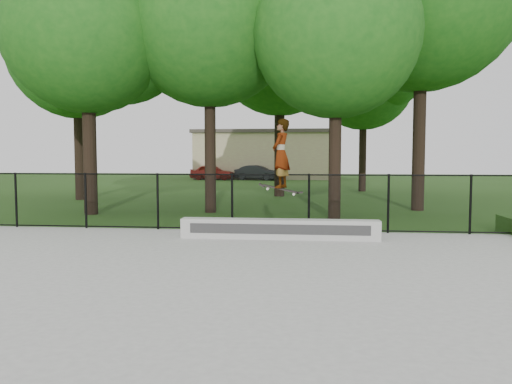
# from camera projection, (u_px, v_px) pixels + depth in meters

# --- Properties ---
(ground) EXTENTS (100.00, 100.00, 0.00)m
(ground) POSITION_uv_depth(u_px,v_px,m) (169.00, 294.00, 7.24)
(ground) COLOR #295217
(ground) RESTS_ON ground
(concrete_slab) EXTENTS (14.00, 12.00, 0.06)m
(concrete_slab) POSITION_uv_depth(u_px,v_px,m) (169.00, 292.00, 7.24)
(concrete_slab) COLOR gray
(concrete_slab) RESTS_ON ground
(grind_ledge) EXTENTS (4.66, 0.40, 0.46)m
(grind_ledge) POSITION_uv_depth(u_px,v_px,m) (279.00, 229.00, 11.74)
(grind_ledge) COLOR #AEAFAA
(grind_ledge) RESTS_ON concrete_slab
(car_a) EXTENTS (3.82, 1.80, 1.27)m
(car_a) POSITION_uv_depth(u_px,v_px,m) (212.00, 172.00, 42.19)
(car_a) COLOR maroon
(car_a) RESTS_ON ground
(car_b) EXTENTS (3.65, 2.26, 1.24)m
(car_b) POSITION_uv_depth(u_px,v_px,m) (257.00, 173.00, 41.74)
(car_b) COLOR black
(car_b) RESTS_ON ground
(car_c) EXTENTS (4.27, 2.63, 1.25)m
(car_c) POSITION_uv_depth(u_px,v_px,m) (260.00, 172.00, 42.48)
(car_c) COLOR #979CAB
(car_c) RESTS_ON ground
(skater_airborne) EXTENTS (0.83, 0.66, 1.76)m
(skater_airborne) POSITION_uv_depth(u_px,v_px,m) (281.00, 155.00, 11.43)
(skater_airborne) COLOR black
(skater_airborne) RESTS_ON ground
(chainlink_fence) EXTENTS (16.06, 0.06, 1.50)m
(chainlink_fence) POSITION_uv_depth(u_px,v_px,m) (232.00, 202.00, 13.03)
(chainlink_fence) COLOR black
(chainlink_fence) RESTS_ON concrete_slab
(tree_row) EXTENTS (21.12, 18.48, 11.49)m
(tree_row) POSITION_uv_depth(u_px,v_px,m) (268.00, 37.00, 20.48)
(tree_row) COLOR black
(tree_row) RESTS_ON ground
(distant_building) EXTENTS (12.40, 6.40, 4.30)m
(distant_building) POSITION_uv_depth(u_px,v_px,m) (265.00, 154.00, 44.98)
(distant_building) COLOR tan
(distant_building) RESTS_ON ground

